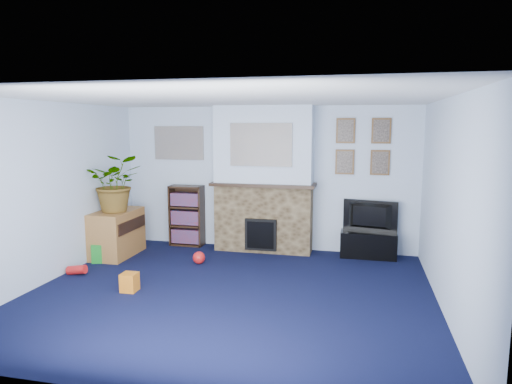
% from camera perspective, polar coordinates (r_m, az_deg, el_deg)
% --- Properties ---
extents(floor, '(5.00, 4.50, 0.01)m').
position_cam_1_polar(floor, '(5.85, -3.33, -12.56)').
color(floor, black).
rests_on(floor, ground).
extents(ceiling, '(5.00, 4.50, 0.01)m').
position_cam_1_polar(ceiling, '(5.47, -3.55, 11.62)').
color(ceiling, white).
rests_on(ceiling, wall_back).
extents(wall_back, '(5.00, 0.04, 2.40)m').
position_cam_1_polar(wall_back, '(7.70, 1.27, 1.73)').
color(wall_back, silver).
rests_on(wall_back, ground).
extents(wall_front, '(5.00, 0.04, 2.40)m').
position_cam_1_polar(wall_front, '(3.48, -13.95, -6.64)').
color(wall_front, silver).
rests_on(wall_front, ground).
extents(wall_left, '(0.04, 4.50, 2.40)m').
position_cam_1_polar(wall_left, '(6.68, -24.49, -0.03)').
color(wall_left, silver).
rests_on(wall_left, ground).
extents(wall_right, '(0.04, 4.50, 2.40)m').
position_cam_1_polar(wall_right, '(5.40, 22.94, -1.75)').
color(wall_right, silver).
rests_on(wall_right, ground).
extents(chimney_breast, '(1.72, 0.50, 2.40)m').
position_cam_1_polar(chimney_breast, '(7.51, 0.95, 1.44)').
color(chimney_breast, brown).
rests_on(chimney_breast, ground).
extents(collage_main, '(1.00, 0.03, 0.68)m').
position_cam_1_polar(collage_main, '(7.25, 0.61, 5.92)').
color(collage_main, gray).
rests_on(collage_main, chimney_breast).
extents(collage_left, '(0.90, 0.03, 0.58)m').
position_cam_1_polar(collage_left, '(8.10, -9.61, 6.06)').
color(collage_left, gray).
rests_on(collage_left, wall_back).
extents(portrait_tl, '(0.30, 0.03, 0.40)m').
position_cam_1_polar(portrait_tl, '(7.48, 11.14, 7.53)').
color(portrait_tl, brown).
rests_on(portrait_tl, wall_back).
extents(portrait_tr, '(0.30, 0.03, 0.40)m').
position_cam_1_polar(portrait_tr, '(7.48, 15.39, 7.39)').
color(portrait_tr, brown).
rests_on(portrait_tr, wall_back).
extents(portrait_bl, '(0.30, 0.03, 0.40)m').
position_cam_1_polar(portrait_bl, '(7.50, 11.04, 3.71)').
color(portrait_bl, brown).
rests_on(portrait_bl, wall_back).
extents(portrait_br, '(0.30, 0.03, 0.40)m').
position_cam_1_polar(portrait_br, '(7.50, 15.24, 3.57)').
color(portrait_br, brown).
rests_on(portrait_br, wall_back).
extents(tv_stand, '(0.87, 0.36, 0.41)m').
position_cam_1_polar(tv_stand, '(7.51, 13.85, -6.25)').
color(tv_stand, black).
rests_on(tv_stand, ground).
extents(television, '(0.86, 0.27, 0.49)m').
position_cam_1_polar(television, '(7.43, 13.97, -2.99)').
color(television, black).
rests_on(television, tv_stand).
extents(bookshelf, '(0.58, 0.28, 1.05)m').
position_cam_1_polar(bookshelf, '(8.07, -8.62, -3.08)').
color(bookshelf, black).
rests_on(bookshelf, ground).
extents(sideboard, '(0.52, 0.94, 0.73)m').
position_cam_1_polar(sideboard, '(7.70, -16.98, -5.06)').
color(sideboard, '#9A6631').
rests_on(sideboard, ground).
extents(potted_plant, '(1.04, 0.98, 0.90)m').
position_cam_1_polar(potted_plant, '(7.49, -17.11, 1.08)').
color(potted_plant, '#26661E').
rests_on(potted_plant, sideboard).
extents(mantel_clock, '(0.10, 0.06, 0.14)m').
position_cam_1_polar(mantel_clock, '(7.47, 0.28, 1.69)').
color(mantel_clock, gold).
rests_on(mantel_clock, chimney_breast).
extents(mantel_candle, '(0.06, 0.06, 0.18)m').
position_cam_1_polar(mantel_candle, '(7.40, 3.06, 1.69)').
color(mantel_candle, '#B2BFC6').
rests_on(mantel_candle, chimney_breast).
extents(mantel_teddy, '(0.13, 0.13, 0.13)m').
position_cam_1_polar(mantel_teddy, '(7.59, -3.07, 1.74)').
color(mantel_teddy, slate).
rests_on(mantel_teddy, chimney_breast).
extents(mantel_can, '(0.06, 0.06, 0.11)m').
position_cam_1_polar(mantel_can, '(7.34, 6.54, 1.43)').
color(mantel_can, orange).
rests_on(mantel_can, chimney_breast).
extents(green_crate, '(0.43, 0.39, 0.29)m').
position_cam_1_polar(green_crate, '(7.49, -18.31, -7.15)').
color(green_crate, '#198C26').
rests_on(green_crate, ground).
extents(toy_ball, '(0.19, 0.19, 0.19)m').
position_cam_1_polar(toy_ball, '(7.04, -7.15, -8.18)').
color(toy_ball, red).
rests_on(toy_ball, ground).
extents(toy_block, '(0.20, 0.20, 0.23)m').
position_cam_1_polar(toy_block, '(6.10, -15.52, -10.87)').
color(toy_block, orange).
rests_on(toy_block, ground).
extents(toy_tube, '(0.29, 0.13, 0.16)m').
position_cam_1_polar(toy_tube, '(6.98, -21.49, -9.04)').
color(toy_tube, red).
rests_on(toy_tube, ground).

